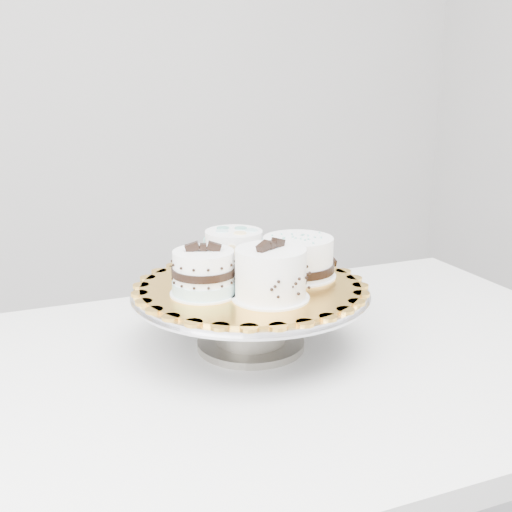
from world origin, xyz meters
name	(u,v)px	position (x,y,z in m)	size (l,w,h in m)	color
wall_back	(65,12)	(0.00, 1.75, 1.40)	(3.50, 0.02, 2.80)	beige
table	(288,403)	(0.02, 0.07, 0.67)	(1.19, 0.83, 0.75)	white
cake_stand	(251,307)	(-0.02, 0.13, 0.82)	(0.39, 0.39, 0.10)	gray
cake_board	(251,286)	(-0.02, 0.13, 0.86)	(0.36, 0.36, 0.01)	orange
cake_swirl	(271,275)	(-0.02, 0.06, 0.90)	(0.14, 0.14, 0.10)	white
cake_banded	(204,274)	(-0.11, 0.12, 0.89)	(0.12, 0.12, 0.09)	white
cake_dots	(234,251)	(-0.02, 0.21, 0.90)	(0.12, 0.12, 0.07)	white
cake_ribbon	(299,258)	(0.07, 0.13, 0.89)	(0.14, 0.13, 0.07)	white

